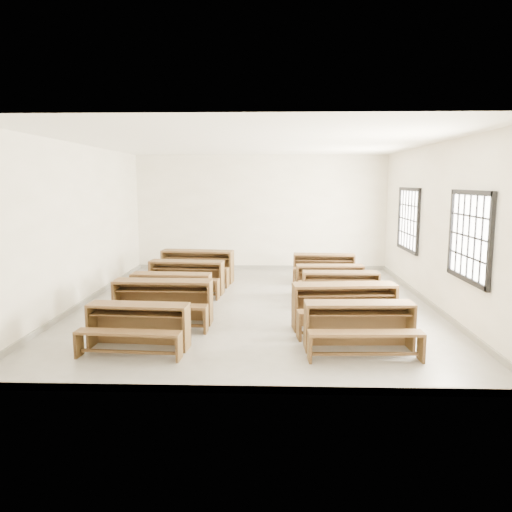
{
  "coord_description": "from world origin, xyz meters",
  "views": [
    {
      "loc": [
        0.33,
        -9.78,
        2.46
      ],
      "look_at": [
        0.0,
        0.0,
        1.0
      ],
      "focal_mm": 35.0,
      "sensor_mm": 36.0,
      "label": 1
    }
  ],
  "objects_px": {
    "desk_set_0": "(138,323)",
    "desk_set_4": "(197,264)",
    "desk_set_6": "(345,303)",
    "desk_set_3": "(186,275)",
    "desk_set_8": "(330,278)",
    "desk_set_1": "(162,299)",
    "desk_set_7": "(341,286)",
    "desk_set_5": "(359,323)",
    "desk_set_2": "(171,288)",
    "desk_set_9": "(324,266)"
  },
  "relations": [
    {
      "from": "desk_set_3",
      "to": "desk_set_2",
      "type": "bearing_deg",
      "value": -88.4
    },
    {
      "from": "desk_set_0",
      "to": "desk_set_6",
      "type": "height_order",
      "value": "desk_set_6"
    },
    {
      "from": "desk_set_2",
      "to": "desk_set_8",
      "type": "bearing_deg",
      "value": 24.67
    },
    {
      "from": "desk_set_1",
      "to": "desk_set_7",
      "type": "height_order",
      "value": "desk_set_1"
    },
    {
      "from": "desk_set_4",
      "to": "desk_set_5",
      "type": "distance_m",
      "value": 5.84
    },
    {
      "from": "desk_set_6",
      "to": "desk_set_9",
      "type": "distance_m",
      "value": 4.13
    },
    {
      "from": "desk_set_2",
      "to": "desk_set_5",
      "type": "relative_size",
      "value": 0.98
    },
    {
      "from": "desk_set_1",
      "to": "desk_set_3",
      "type": "xyz_separation_m",
      "value": [
        0.0,
        2.36,
        -0.02
      ]
    },
    {
      "from": "desk_set_0",
      "to": "desk_set_8",
      "type": "height_order",
      "value": "desk_set_0"
    },
    {
      "from": "desk_set_6",
      "to": "desk_set_4",
      "type": "bearing_deg",
      "value": 122.66
    },
    {
      "from": "desk_set_7",
      "to": "desk_set_9",
      "type": "xyz_separation_m",
      "value": [
        -0.09,
        2.46,
        0.0
      ]
    },
    {
      "from": "desk_set_2",
      "to": "desk_set_1",
      "type": "bearing_deg",
      "value": -83.7
    },
    {
      "from": "desk_set_1",
      "to": "desk_set_7",
      "type": "bearing_deg",
      "value": 24.44
    },
    {
      "from": "desk_set_1",
      "to": "desk_set_8",
      "type": "xyz_separation_m",
      "value": [
        3.17,
        2.35,
        -0.06
      ]
    },
    {
      "from": "desk_set_1",
      "to": "desk_set_7",
      "type": "xyz_separation_m",
      "value": [
        3.28,
        1.42,
        -0.05
      ]
    },
    {
      "from": "desk_set_4",
      "to": "desk_set_2",
      "type": "bearing_deg",
      "value": -86.14
    },
    {
      "from": "desk_set_0",
      "to": "desk_set_4",
      "type": "height_order",
      "value": "desk_set_4"
    },
    {
      "from": "desk_set_2",
      "to": "desk_set_4",
      "type": "relative_size",
      "value": 0.85
    },
    {
      "from": "desk_set_6",
      "to": "desk_set_3",
      "type": "bearing_deg",
      "value": 134.45
    },
    {
      "from": "desk_set_3",
      "to": "desk_set_9",
      "type": "bearing_deg",
      "value": 30.31
    },
    {
      "from": "desk_set_0",
      "to": "desk_set_1",
      "type": "relative_size",
      "value": 0.9
    },
    {
      "from": "desk_set_1",
      "to": "desk_set_9",
      "type": "bearing_deg",
      "value": 51.67
    },
    {
      "from": "desk_set_4",
      "to": "desk_set_0",
      "type": "bearing_deg",
      "value": -84.98
    },
    {
      "from": "desk_set_5",
      "to": "desk_set_6",
      "type": "bearing_deg",
      "value": 91.37
    },
    {
      "from": "desk_set_1",
      "to": "desk_set_3",
      "type": "relative_size",
      "value": 1.01
    },
    {
      "from": "desk_set_0",
      "to": "desk_set_4",
      "type": "bearing_deg",
      "value": 92.51
    },
    {
      "from": "desk_set_6",
      "to": "desk_set_7",
      "type": "xyz_separation_m",
      "value": [
        0.16,
        1.67,
        -0.05
      ]
    },
    {
      "from": "desk_set_3",
      "to": "desk_set_4",
      "type": "distance_m",
      "value": 1.28
    },
    {
      "from": "desk_set_2",
      "to": "desk_set_5",
      "type": "bearing_deg",
      "value": -33.03
    },
    {
      "from": "desk_set_1",
      "to": "desk_set_4",
      "type": "bearing_deg",
      "value": 90.25
    },
    {
      "from": "desk_set_7",
      "to": "desk_set_8",
      "type": "xyz_separation_m",
      "value": [
        -0.11,
        0.93,
        -0.01
      ]
    },
    {
      "from": "desk_set_0",
      "to": "desk_set_9",
      "type": "bearing_deg",
      "value": 61.92
    },
    {
      "from": "desk_set_3",
      "to": "desk_set_5",
      "type": "height_order",
      "value": "desk_set_3"
    },
    {
      "from": "desk_set_8",
      "to": "desk_set_2",
      "type": "bearing_deg",
      "value": -159.52
    },
    {
      "from": "desk_set_1",
      "to": "desk_set_3",
      "type": "bearing_deg",
      "value": 90.95
    },
    {
      "from": "desk_set_1",
      "to": "desk_set_5",
      "type": "relative_size",
      "value": 1.06
    },
    {
      "from": "desk_set_3",
      "to": "desk_set_5",
      "type": "distance_m",
      "value": 4.84
    },
    {
      "from": "desk_set_3",
      "to": "desk_set_8",
      "type": "bearing_deg",
      "value": 4.63
    },
    {
      "from": "desk_set_6",
      "to": "desk_set_8",
      "type": "relative_size",
      "value": 1.22
    },
    {
      "from": "desk_set_7",
      "to": "desk_set_8",
      "type": "height_order",
      "value": "desk_set_7"
    },
    {
      "from": "desk_set_0",
      "to": "desk_set_5",
      "type": "xyz_separation_m",
      "value": [
        3.26,
        0.04,
        0.02
      ]
    },
    {
      "from": "desk_set_3",
      "to": "desk_set_0",
      "type": "bearing_deg",
      "value": -86.52
    },
    {
      "from": "desk_set_4",
      "to": "desk_set_6",
      "type": "xyz_separation_m",
      "value": [
        3.07,
        -3.89,
        -0.01
      ]
    },
    {
      "from": "desk_set_6",
      "to": "desk_set_9",
      "type": "relative_size",
      "value": 1.15
    },
    {
      "from": "desk_set_7",
      "to": "desk_set_4",
      "type": "bearing_deg",
      "value": 145.16
    },
    {
      "from": "desk_set_0",
      "to": "desk_set_7",
      "type": "distance_m",
      "value": 4.34
    },
    {
      "from": "desk_set_0",
      "to": "desk_set_5",
      "type": "distance_m",
      "value": 3.26
    },
    {
      "from": "desk_set_2",
      "to": "desk_set_6",
      "type": "distance_m",
      "value": 3.44
    },
    {
      "from": "desk_set_0",
      "to": "desk_set_8",
      "type": "distance_m",
      "value": 4.91
    },
    {
      "from": "desk_set_2",
      "to": "desk_set_6",
      "type": "xyz_separation_m",
      "value": [
        3.19,
        -1.29,
        0.05
      ]
    }
  ]
}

